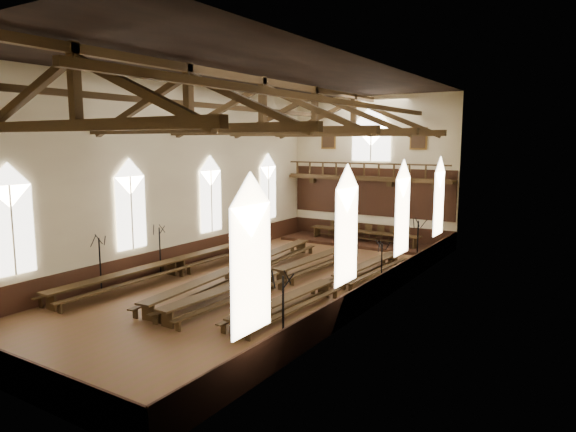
# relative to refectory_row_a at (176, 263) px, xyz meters

# --- Properties ---
(ground) EXTENTS (26.00, 26.00, 0.00)m
(ground) POSITION_rel_refectory_row_a_xyz_m (4.91, 1.03, -0.59)
(ground) COLOR brown
(ground) RESTS_ON ground
(room_walls) EXTENTS (26.00, 26.00, 26.00)m
(room_walls) POSITION_rel_refectory_row_a_xyz_m (4.91, 1.03, 5.87)
(room_walls) COLOR beige
(room_walls) RESTS_ON ground
(wainscot_band) EXTENTS (12.00, 26.00, 1.20)m
(wainscot_band) POSITION_rel_refectory_row_a_xyz_m (4.91, 1.03, 0.01)
(wainscot_band) COLOR #351A10
(wainscot_band) RESTS_ON ground
(side_windows) EXTENTS (11.85, 19.80, 4.50)m
(side_windows) POSITION_rel_refectory_row_a_xyz_m (4.91, 1.03, 3.15)
(side_windows) COLOR white
(side_windows) RESTS_ON room_walls
(end_window) EXTENTS (2.80, 0.12, 3.80)m
(end_window) POSITION_rel_refectory_row_a_xyz_m (4.91, 13.93, 6.64)
(end_window) COLOR white
(end_window) RESTS_ON room_walls
(minstrels_gallery) EXTENTS (11.80, 1.24, 3.70)m
(minstrels_gallery) POSITION_rel_refectory_row_a_xyz_m (4.91, 13.69, 3.32)
(minstrels_gallery) COLOR #3B2612
(minstrels_gallery) RESTS_ON room_walls
(portraits) EXTENTS (7.75, 0.09, 1.45)m
(portraits) POSITION_rel_refectory_row_a_xyz_m (4.91, 13.93, 6.51)
(portraits) COLOR brown
(portraits) RESTS_ON room_walls
(roof_trusses) EXTENTS (11.70, 25.70, 2.80)m
(roof_trusses) POSITION_rel_refectory_row_a_xyz_m (4.91, 1.03, 7.63)
(roof_trusses) COLOR #3B2612
(roof_trusses) RESTS_ON room_walls
(refectory_row_a) EXTENTS (1.74, 14.92, 0.80)m
(refectory_row_a) POSITION_rel_refectory_row_a_xyz_m (0.00, 0.00, 0.00)
(refectory_row_a) COLOR #3B2612
(refectory_row_a) RESTS_ON ground
(refectory_row_b) EXTENTS (2.21, 14.61, 0.76)m
(refectory_row_b) POSITION_rel_refectory_row_a_xyz_m (3.54, 1.09, -0.03)
(refectory_row_b) COLOR #3B2612
(refectory_row_b) RESTS_ON ground
(refectory_row_c) EXTENTS (1.83, 14.50, 0.75)m
(refectory_row_c) POSITION_rel_refectory_row_a_xyz_m (5.69, 0.94, -0.04)
(refectory_row_c) COLOR #3B2612
(refectory_row_c) RESTS_ON ground
(refectory_row_d) EXTENTS (1.81, 14.02, 0.70)m
(refectory_row_d) POSITION_rel_refectory_row_a_xyz_m (8.55, 1.35, -0.07)
(refectory_row_d) COLOR #3B2612
(refectory_row_d) RESTS_ON ground
(dais) EXTENTS (11.40, 2.93, 0.20)m
(dais) POSITION_rel_refectory_row_a_xyz_m (5.15, 12.43, -0.49)
(dais) COLOR #351A10
(dais) RESTS_ON ground
(high_table) EXTENTS (7.87, 1.12, 0.74)m
(high_table) POSITION_rel_refectory_row_a_xyz_m (5.15, 12.43, 0.23)
(high_table) COLOR #3B2612
(high_table) RESTS_ON dais
(high_chairs) EXTENTS (5.91, 0.52, 1.08)m
(high_chairs) POSITION_rel_refectory_row_a_xyz_m (5.15, 13.21, 0.20)
(high_chairs) COLOR #3B2612
(high_chairs) RESTS_ON dais
(candelabrum_left_near) EXTENTS (0.81, 0.75, 2.67)m
(candelabrum_left_near) POSITION_rel_refectory_row_a_xyz_m (-0.64, -4.20, 0.23)
(candelabrum_left_near) COLOR black
(candelabrum_left_near) RESTS_ON ground
(candelabrum_left_mid) EXTENTS (0.77, 0.79, 2.63)m
(candelabrum_left_mid) POSITION_rel_refectory_row_a_xyz_m (-0.64, -0.48, 0.21)
(candelabrum_left_mid) COLOR black
(candelabrum_left_mid) RESTS_ON ground
(candelabrum_left_far) EXTENTS (0.71, 0.69, 2.37)m
(candelabrum_left_far) POSITION_rel_refectory_row_a_xyz_m (-0.64, 7.59, 0.13)
(candelabrum_left_far) COLOR black
(candelabrum_left_far) RESTS_ON ground
(candelabrum_right_near) EXTENTS (0.86, 0.80, 2.84)m
(candelabrum_right_near) POSITION_rel_refectory_row_a_xyz_m (10.46, -5.80, 0.28)
(candelabrum_right_near) COLOR black
(candelabrum_right_near) RESTS_ON ground
(candelabrum_right_mid) EXTENTS (0.75, 0.69, 2.46)m
(candelabrum_right_mid) POSITION_rel_refectory_row_a_xyz_m (10.46, 2.49, 0.16)
(candelabrum_right_mid) COLOR black
(candelabrum_right_mid) RESTS_ON ground
(candelabrum_right_far) EXTENTS (0.77, 0.88, 2.85)m
(candelabrum_right_far) POSITION_rel_refectory_row_a_xyz_m (10.46, 7.56, 0.28)
(candelabrum_right_far) COLOR black
(candelabrum_right_far) RESTS_ON ground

